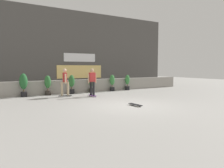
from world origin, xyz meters
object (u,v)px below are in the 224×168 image
(potted_plant_5, at_px, (127,82))
(skater_by_wall_left, at_px, (65,81))
(potted_plant_3, at_px, (91,81))
(potted_plant_4, at_px, (112,82))
(skater_mid_plaza, at_px, (92,81))
(potted_plant_2, at_px, (72,83))
(skateboard_near_camera, at_px, (135,105))
(potted_plant_1, at_px, (48,84))
(potted_plant_0, at_px, (23,83))

(potted_plant_5, xyz_separation_m, skater_by_wall_left, (-5.37, -1.22, 0.32))
(potted_plant_3, height_order, potted_plant_4, potted_plant_3)
(potted_plant_4, height_order, potted_plant_5, potted_plant_4)
(skater_mid_plaza, bearing_deg, potted_plant_5, 26.50)
(potted_plant_4, xyz_separation_m, potted_plant_5, (1.38, 0.00, -0.03))
(potted_plant_2, relative_size, skateboard_near_camera, 1.55)
(potted_plant_4, height_order, skateboard_near_camera, potted_plant_4)
(skateboard_near_camera, bearing_deg, potted_plant_4, 69.85)
(potted_plant_3, bearing_deg, potted_plant_5, 0.00)
(potted_plant_3, bearing_deg, potted_plant_1, 180.00)
(potted_plant_4, bearing_deg, skater_mid_plaza, -142.41)
(potted_plant_5, distance_m, skater_mid_plaza, 4.37)
(potted_plant_3, distance_m, skater_by_wall_left, 2.61)
(potted_plant_3, relative_size, potted_plant_4, 1.13)
(potted_plant_2, relative_size, skater_by_wall_left, 0.74)
(potted_plant_3, xyz_separation_m, potted_plant_4, (1.69, 0.00, -0.13))
(potted_plant_1, xyz_separation_m, skater_mid_plaza, (2.20, -1.94, 0.25))
(skater_by_wall_left, bearing_deg, potted_plant_0, 150.40)
(potted_plant_0, bearing_deg, potted_plant_3, 0.00)
(potted_plant_4, xyz_separation_m, skateboard_near_camera, (-2.12, -5.77, -0.59))
(potted_plant_3, xyz_separation_m, potted_plant_5, (3.07, 0.00, -0.16))
(potted_plant_5, bearing_deg, potted_plant_2, 180.00)
(potted_plant_0, bearing_deg, potted_plant_1, 0.00)
(potted_plant_1, xyz_separation_m, potted_plant_4, (4.72, -0.00, -0.03))
(potted_plant_3, bearing_deg, skater_mid_plaza, -113.22)
(potted_plant_5, relative_size, skateboard_near_camera, 1.46)
(potted_plant_4, xyz_separation_m, skater_mid_plaza, (-2.53, -1.94, 0.29))
(potted_plant_3, distance_m, potted_plant_4, 1.70)
(potted_plant_2, height_order, potted_plant_3, potted_plant_3)
(potted_plant_3, xyz_separation_m, skateboard_near_camera, (-0.43, -5.77, -0.72))
(skater_mid_plaza, bearing_deg, potted_plant_2, 107.74)
(skater_by_wall_left, bearing_deg, potted_plant_4, 17.03)
(skater_mid_plaza, height_order, skater_by_wall_left, same)
(skater_mid_plaza, distance_m, skateboard_near_camera, 3.95)
(skateboard_near_camera, bearing_deg, potted_plant_2, 100.13)
(potted_plant_0, distance_m, skater_mid_plaza, 4.11)
(potted_plant_0, height_order, potted_plant_2, potted_plant_0)
(potted_plant_0, bearing_deg, skater_mid_plaza, -28.25)
(potted_plant_2, distance_m, skateboard_near_camera, 5.89)
(potted_plant_0, relative_size, potted_plant_1, 1.12)
(potted_plant_1, height_order, skater_mid_plaza, skater_mid_plaza)
(potted_plant_1, bearing_deg, potted_plant_2, -0.00)
(potted_plant_0, xyz_separation_m, skater_by_wall_left, (2.15, -1.22, 0.14))
(skater_mid_plaza, relative_size, skater_by_wall_left, 1.00)
(skateboard_near_camera, bearing_deg, potted_plant_0, 124.93)
(potted_plant_1, distance_m, skater_by_wall_left, 1.45)
(potted_plant_0, distance_m, potted_plant_1, 1.43)
(potted_plant_4, distance_m, skater_mid_plaza, 3.20)
(potted_plant_0, relative_size, skater_by_wall_left, 0.83)
(potted_plant_2, bearing_deg, potted_plant_4, 0.00)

